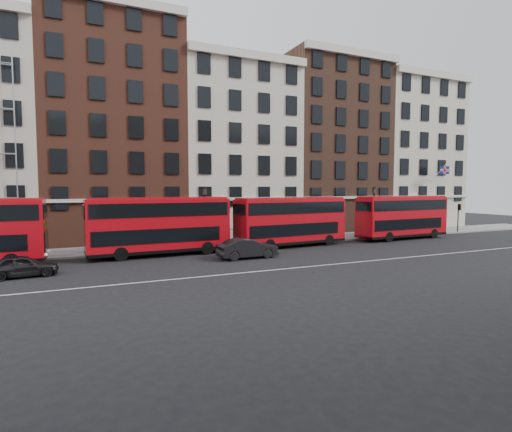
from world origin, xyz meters
name	(u,v)px	position (x,y,z in m)	size (l,w,h in m)	color
ground	(319,259)	(0.00, 0.00, 0.00)	(120.00, 120.00, 0.00)	black
pavement	(260,241)	(0.00, 10.50, 0.07)	(80.00, 5.00, 0.15)	slate
kerb	(271,244)	(0.00, 8.00, 0.08)	(80.00, 0.30, 0.16)	gray
road_centre_line	(335,264)	(0.00, -2.00, 0.01)	(70.00, 0.12, 0.01)	white
building_terrace	(230,144)	(-0.31, 17.88, 10.24)	(64.00, 11.95, 22.00)	#B3A99B
bus_b	(159,224)	(-10.48, 6.59, 2.45)	(10.97, 3.03, 4.57)	#B30912
bus_c	(291,220)	(1.28, 6.59, 2.39)	(10.78, 3.54, 4.45)	#B30912
bus_d	(402,216)	(14.41, 6.59, 2.39)	(10.74, 3.16, 4.46)	#B30912
car_rear	(22,266)	(-19.37, 2.27, 0.67)	(1.58, 3.92, 1.34)	black
car_front	(248,248)	(-4.64, 2.66, 0.76)	(1.61, 4.62, 1.52)	black
lamp_post_left	(205,213)	(-6.14, 8.66, 3.08)	(0.44, 0.44, 5.33)	black
lamp_post_right	(374,209)	(12.83, 9.06, 3.08)	(0.44, 0.44, 5.33)	black
traffic_light	(459,212)	(24.68, 8.10, 2.45)	(0.25, 0.45, 3.27)	black
iron_railings	(251,233)	(0.00, 12.70, 0.65)	(6.60, 0.06, 1.00)	black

